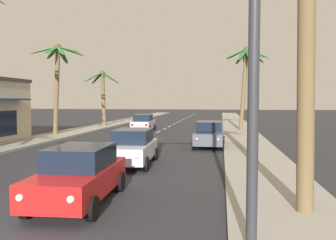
{
  "coord_description": "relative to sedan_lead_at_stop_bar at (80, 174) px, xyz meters",
  "views": [
    {
      "loc": [
        6.04,
        -6.38,
        3.03
      ],
      "look_at": [
        3.77,
        8.0,
        2.2
      ],
      "focal_mm": 36.38,
      "sensor_mm": 36.0,
      "label": 1
    }
  ],
  "objects": [
    {
      "name": "sidewalk_right",
      "position": [
        5.9,
        16.95,
        -0.78
      ],
      "size": [
        3.2,
        110.0,
        0.14
      ],
      "primitive_type": "cube",
      "color": "#9E998E",
      "rests_on": "ground"
    },
    {
      "name": "sidewalk_left",
      "position": [
        -9.7,
        16.95,
        -0.78
      ],
      "size": [
        3.2,
        110.0,
        0.14
      ],
      "primitive_type": "cube",
      "color": "#9E998E",
      "rests_on": "ground"
    },
    {
      "name": "lane_markings",
      "position": [
        -1.51,
        18.12,
        -0.85
      ],
      "size": [
        4.28,
        89.9,
        0.01
      ],
      "color": "silver",
      "rests_on": "ground"
    },
    {
      "name": "sedan_lead_at_stop_bar",
      "position": [
        0.0,
        0.0,
        0.0
      ],
      "size": [
        2.11,
        4.51,
        1.68
      ],
      "color": "red",
      "rests_on": "ground"
    },
    {
      "name": "sedan_third_in_queue",
      "position": [
        0.02,
        6.05,
        0.0
      ],
      "size": [
        2.12,
        4.51,
        1.68
      ],
      "color": "silver",
      "rests_on": "ground"
    },
    {
      "name": "sedan_oncoming_far",
      "position": [
        -3.48,
        23.28,
        0.0
      ],
      "size": [
        2.1,
        4.51,
        1.68
      ],
      "color": "silver",
      "rests_on": "ground"
    },
    {
      "name": "sedan_parked_nearest_kerb",
      "position": [
        3.37,
        12.71,
        0.0
      ],
      "size": [
        2.0,
        4.47,
        1.68
      ],
      "color": "#4C515B",
      "rests_on": "ground"
    },
    {
      "name": "palm_left_third",
      "position": [
        -9.82,
        18.13,
        4.69
      ],
      "size": [
        4.36,
        4.27,
        7.89
      ],
      "color": "brown",
      "rests_on": "ground"
    },
    {
      "name": "palm_left_farthest",
      "position": [
        -9.54,
        28.6,
        3.59
      ],
      "size": [
        4.14,
        4.3,
        6.53
      ],
      "color": "brown",
      "rests_on": "ground"
    },
    {
      "name": "palm_right_third",
      "position": [
        6.36,
        24.41,
        5.05
      ],
      "size": [
        4.16,
        4.14,
        8.26
      ],
      "color": "brown",
      "rests_on": "ground"
    }
  ]
}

